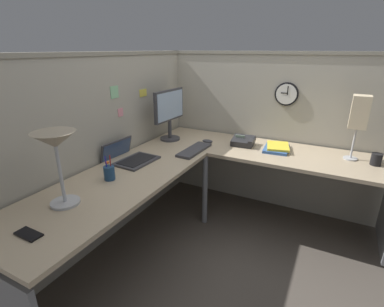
{
  "coord_description": "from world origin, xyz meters",
  "views": [
    {
      "loc": [
        -2.03,
        -0.84,
        1.6
      ],
      "look_at": [
        -0.11,
        0.16,
        0.8
      ],
      "focal_mm": 26.75,
      "sensor_mm": 36.0,
      "label": 1
    }
  ],
  "objects_px": {
    "book_stack": "(277,148)",
    "wall_clock": "(287,94)",
    "laptop": "(128,157)",
    "cell_phone": "(29,234)",
    "keyboard": "(194,150)",
    "desk_lamp_paper": "(359,114)",
    "office_phone": "(244,142)",
    "desk_lamp_dome": "(56,146)",
    "coffee_mug": "(376,159)",
    "computer_mouse": "(207,141)",
    "pen_cup": "(109,173)",
    "monitor": "(169,111)"
  },
  "relations": [
    {
      "from": "keyboard",
      "to": "desk_lamp_dome",
      "type": "bearing_deg",
      "value": 169.1
    },
    {
      "from": "desk_lamp_dome",
      "to": "computer_mouse",
      "type": "bearing_deg",
      "value": -10.38
    },
    {
      "from": "monitor",
      "to": "pen_cup",
      "type": "bearing_deg",
      "value": -173.39
    },
    {
      "from": "desk_lamp_dome",
      "to": "pen_cup",
      "type": "xyz_separation_m",
      "value": [
        0.38,
        -0.0,
        -0.31
      ]
    },
    {
      "from": "desk_lamp_paper",
      "to": "wall_clock",
      "type": "xyz_separation_m",
      "value": [
        0.26,
        0.62,
        0.08
      ]
    },
    {
      "from": "wall_clock",
      "to": "cell_phone",
      "type": "bearing_deg",
      "value": 159.57
    },
    {
      "from": "monitor",
      "to": "coffee_mug",
      "type": "bearing_deg",
      "value": -84.59
    },
    {
      "from": "computer_mouse",
      "to": "pen_cup",
      "type": "distance_m",
      "value": 1.11
    },
    {
      "from": "computer_mouse",
      "to": "office_phone",
      "type": "relative_size",
      "value": 0.48
    },
    {
      "from": "computer_mouse",
      "to": "desk_lamp_dome",
      "type": "relative_size",
      "value": 0.23
    },
    {
      "from": "desk_lamp_dome",
      "to": "pen_cup",
      "type": "height_order",
      "value": "desk_lamp_dome"
    },
    {
      "from": "keyboard",
      "to": "desk_lamp_paper",
      "type": "relative_size",
      "value": 0.81
    },
    {
      "from": "pen_cup",
      "to": "office_phone",
      "type": "relative_size",
      "value": 0.83
    },
    {
      "from": "laptop",
      "to": "wall_clock",
      "type": "relative_size",
      "value": 1.81
    },
    {
      "from": "book_stack",
      "to": "keyboard",
      "type": "bearing_deg",
      "value": 119.97
    },
    {
      "from": "pen_cup",
      "to": "wall_clock",
      "type": "relative_size",
      "value": 0.82
    },
    {
      "from": "book_stack",
      "to": "wall_clock",
      "type": "height_order",
      "value": "wall_clock"
    },
    {
      "from": "monitor",
      "to": "desk_lamp_paper",
      "type": "distance_m",
      "value": 1.65
    },
    {
      "from": "laptop",
      "to": "monitor",
      "type": "bearing_deg",
      "value": -1.75
    },
    {
      "from": "office_phone",
      "to": "book_stack",
      "type": "bearing_deg",
      "value": -87.87
    },
    {
      "from": "book_stack",
      "to": "wall_clock",
      "type": "distance_m",
      "value": 0.54
    },
    {
      "from": "office_phone",
      "to": "laptop",
      "type": "bearing_deg",
      "value": 137.46
    },
    {
      "from": "laptop",
      "to": "desk_lamp_paper",
      "type": "distance_m",
      "value": 1.9
    },
    {
      "from": "computer_mouse",
      "to": "office_phone",
      "type": "xyz_separation_m",
      "value": [
        0.09,
        -0.34,
        0.02
      ]
    },
    {
      "from": "laptop",
      "to": "pen_cup",
      "type": "xyz_separation_m",
      "value": [
        -0.36,
        -0.14,
        0.03
      ]
    },
    {
      "from": "monitor",
      "to": "office_phone",
      "type": "relative_size",
      "value": 2.3
    },
    {
      "from": "monitor",
      "to": "cell_phone",
      "type": "distance_m",
      "value": 1.72
    },
    {
      "from": "desk_lamp_paper",
      "to": "desk_lamp_dome",
      "type": "bearing_deg",
      "value": 136.79
    },
    {
      "from": "computer_mouse",
      "to": "cell_phone",
      "type": "relative_size",
      "value": 0.72
    },
    {
      "from": "wall_clock",
      "to": "laptop",
      "type": "bearing_deg",
      "value": 137.43
    },
    {
      "from": "book_stack",
      "to": "desk_lamp_paper",
      "type": "distance_m",
      "value": 0.7
    },
    {
      "from": "desk_lamp_dome",
      "to": "wall_clock",
      "type": "relative_size",
      "value": 2.02
    },
    {
      "from": "keyboard",
      "to": "office_phone",
      "type": "bearing_deg",
      "value": -41.61
    },
    {
      "from": "computer_mouse",
      "to": "cell_phone",
      "type": "bearing_deg",
      "value": 174.3
    },
    {
      "from": "monitor",
      "to": "book_stack",
      "type": "relative_size",
      "value": 1.6
    },
    {
      "from": "laptop",
      "to": "desk_lamp_paper",
      "type": "bearing_deg",
      "value": -62.19
    },
    {
      "from": "wall_clock",
      "to": "coffee_mug",
      "type": "bearing_deg",
      "value": -111.48
    },
    {
      "from": "laptop",
      "to": "computer_mouse",
      "type": "relative_size",
      "value": 3.83
    },
    {
      "from": "office_phone",
      "to": "coffee_mug",
      "type": "xyz_separation_m",
      "value": [
        0.01,
        -1.08,
        0.01
      ]
    },
    {
      "from": "laptop",
      "to": "coffee_mug",
      "type": "xyz_separation_m",
      "value": [
        0.81,
        -1.82,
        0.02
      ]
    },
    {
      "from": "laptop",
      "to": "cell_phone",
      "type": "relative_size",
      "value": 2.76
    },
    {
      "from": "desk_lamp_dome",
      "to": "office_phone",
      "type": "height_order",
      "value": "desk_lamp_dome"
    },
    {
      "from": "desk_lamp_paper",
      "to": "wall_clock",
      "type": "relative_size",
      "value": 2.41
    },
    {
      "from": "keyboard",
      "to": "office_phone",
      "type": "xyz_separation_m",
      "value": [
        0.37,
        -0.34,
        0.03
      ]
    },
    {
      "from": "computer_mouse",
      "to": "monitor",
      "type": "bearing_deg",
      "value": 100.89
    },
    {
      "from": "monitor",
      "to": "book_stack",
      "type": "height_order",
      "value": "monitor"
    },
    {
      "from": "cell_phone",
      "to": "coffee_mug",
      "type": "bearing_deg",
      "value": -39.9
    },
    {
      "from": "laptop",
      "to": "desk_lamp_paper",
      "type": "height_order",
      "value": "desk_lamp_paper"
    },
    {
      "from": "computer_mouse",
      "to": "book_stack",
      "type": "height_order",
      "value": "book_stack"
    },
    {
      "from": "monitor",
      "to": "pen_cup",
      "type": "height_order",
      "value": "monitor"
    }
  ]
}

